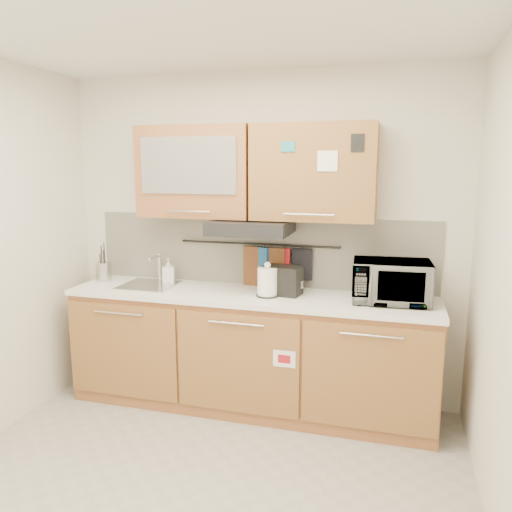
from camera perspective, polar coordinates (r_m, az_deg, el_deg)
The scene contains 19 objects.
floor at distance 3.19m, azimuth -7.57°, elevation -25.94°, with size 3.20×3.20×0.00m, color #9E9993.
ceiling at distance 2.67m, azimuth -9.03°, elevation 25.82°, with size 3.20×3.20×0.00m, color white.
wall_back at distance 4.03m, azimuth 0.43°, elevation 2.03°, with size 3.20×3.20×0.00m, color silver.
base_cabinet at distance 3.98m, azimuth -0.78°, elevation -11.46°, with size 2.80×0.64×0.88m.
countertop at distance 3.82m, azimuth -0.81°, elevation -4.56°, with size 2.82×0.62×0.04m, color white.
backsplash at distance 4.04m, azimuth 0.38°, elevation 0.61°, with size 2.80×0.02×0.56m, color silver.
upper_cabinets at distance 3.82m, azimuth -0.34°, elevation 9.57°, with size 1.82×0.37×0.70m.
range_hood at distance 3.78m, azimuth -0.57°, elevation 3.31°, with size 0.60×0.46×0.10m, color black.
sink at distance 4.14m, azimuth -12.08°, elevation -3.26°, with size 0.42×0.40×0.26m.
utensil_rail at distance 3.99m, azimuth 0.24°, elevation 1.37°, with size 0.02×0.02×1.30m, color black.
utensil_crock at distance 4.40m, azimuth -16.99°, elevation -1.66°, with size 0.16×0.16×0.32m.
kettle at distance 3.70m, azimuth 1.34°, elevation -3.06°, with size 0.20×0.20×0.26m.
toaster at distance 3.76m, azimuth 2.96°, elevation -2.75°, with size 0.31×0.21×0.22m.
microwave at distance 3.67m, azimuth 15.18°, elevation -2.84°, with size 0.54×0.36×0.30m, color #999999.
soap_bottle at distance 4.18m, azimuth -9.95°, elevation -1.67°, with size 0.09×0.10×0.21m, color #999999.
cutting_board at distance 4.00m, azimuth 0.93°, elevation -2.02°, with size 0.35×0.03×0.43m, color brown.
oven_mitt at distance 3.99m, azimuth 0.62°, elevation -0.52°, with size 0.13×0.03×0.22m, color #225B9C.
dark_pouch at distance 3.92m, azimuth 5.27°, elevation -0.97°, with size 0.16×0.05×0.25m, color black.
pot_holder at distance 3.94m, azimuth 3.15°, elevation -0.12°, with size 0.12×0.02×0.14m, color red.
Camera 1 is at (1.05, -2.35, 1.88)m, focal length 35.00 mm.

